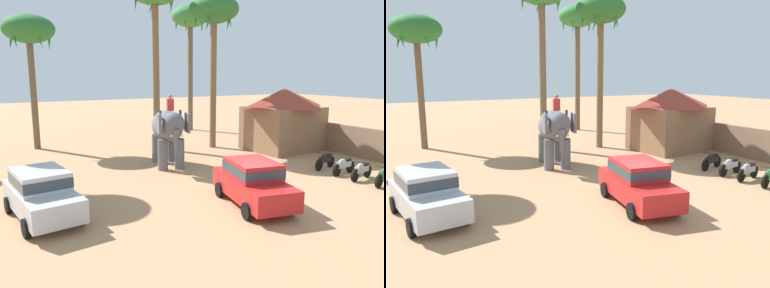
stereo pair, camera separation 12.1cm
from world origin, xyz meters
The scene contains 12 objects.
ground_plane centered at (0.00, 0.00, 0.00)m, with size 120.00×120.00×0.00m, color tan.
car_sedan_foreground centered at (-0.17, -0.20, 0.93)m, with size 2.51×4.36×1.70m.
car_parked_far_side centered at (-7.31, 2.24, 0.93)m, with size 2.28×4.29×1.70m.
elephant_with_mahout centered at (-0.32, 6.78, 1.99)m, with size 2.40×4.02×3.88m.
motorcycle_fourth_in_row centered at (6.45, 0.03, 0.46)m, with size 1.79×0.57×0.94m.
motorcycle_far_in_row centered at (6.50, 1.07, 0.46)m, with size 1.80×0.55×0.94m.
motorcycle_end_of_row centered at (6.57, 2.28, 0.46)m, with size 1.78×0.63×0.94m.
palm_tree_behind_elephant centered at (4.65, 10.20, 8.59)m, with size 3.20×3.20×9.86m.
palm_tree_near_hut centered at (7.23, 17.95, 9.24)m, with size 3.20×3.20×10.58m.
palm_tree_leaning_seaward centered at (-5.80, 15.43, 7.42)m, with size 3.20×3.20×8.58m.
roadside_hut centered at (8.18, 7.27, 2.12)m, with size 5.27×4.52×4.00m.
compound_wall centered at (10.58, 4.00, 0.90)m, with size 0.30×16.00×1.80m, color #84664C.
Camera 2 is at (-8.72, -10.99, 4.89)m, focal length 35.11 mm.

